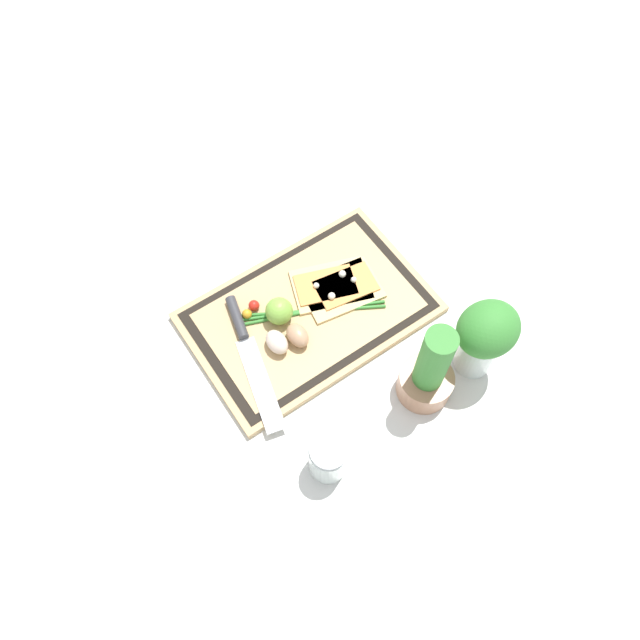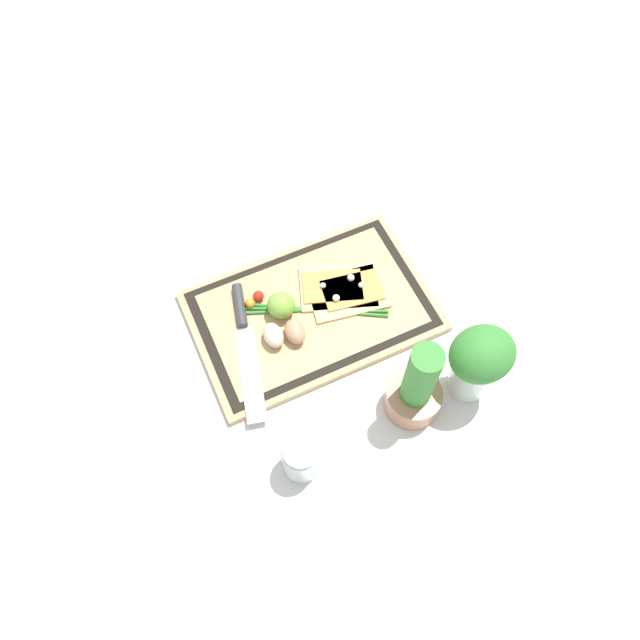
% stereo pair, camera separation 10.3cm
% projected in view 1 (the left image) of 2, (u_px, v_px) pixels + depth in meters
% --- Properties ---
extents(ground_plane, '(6.00, 6.00, 0.00)m').
position_uv_depth(ground_plane, '(309.00, 314.00, 1.35)').
color(ground_plane, silver).
extents(cutting_board, '(0.51, 0.33, 0.02)m').
position_uv_depth(cutting_board, '(309.00, 312.00, 1.34)').
color(cutting_board, tan).
rests_on(cutting_board, ground_plane).
extents(pizza_slice_near, '(0.19, 0.16, 0.02)m').
position_uv_depth(pizza_slice_near, '(330.00, 285.00, 1.35)').
color(pizza_slice_near, '#DBBC7F').
rests_on(pizza_slice_near, cutting_board).
extents(pizza_slice_far, '(0.18, 0.14, 0.02)m').
position_uv_depth(pizza_slice_far, '(342.00, 288.00, 1.35)').
color(pizza_slice_far, '#DBBC7F').
rests_on(pizza_slice_far, cutting_board).
extents(knife, '(0.11, 0.31, 0.02)m').
position_uv_depth(knife, '(245.00, 340.00, 1.29)').
color(knife, silver).
rests_on(knife, cutting_board).
extents(egg_brown, '(0.04, 0.06, 0.04)m').
position_uv_depth(egg_brown, '(298.00, 335.00, 1.28)').
color(egg_brown, tan).
rests_on(egg_brown, cutting_board).
extents(egg_pink, '(0.04, 0.06, 0.04)m').
position_uv_depth(egg_pink, '(277.00, 342.00, 1.27)').
color(egg_pink, beige).
rests_on(egg_pink, cutting_board).
extents(lime, '(0.06, 0.06, 0.06)m').
position_uv_depth(lime, '(279.00, 311.00, 1.30)').
color(lime, '#7FB742').
rests_on(lime, cutting_board).
extents(cherry_tomato_red, '(0.02, 0.02, 0.02)m').
position_uv_depth(cherry_tomato_red, '(254.00, 305.00, 1.32)').
color(cherry_tomato_red, red).
rests_on(cherry_tomato_red, cutting_board).
extents(cherry_tomato_yellow, '(0.02, 0.02, 0.02)m').
position_uv_depth(cherry_tomato_yellow, '(247.00, 314.00, 1.31)').
color(cherry_tomato_yellow, gold).
rests_on(cherry_tomato_yellow, cutting_board).
extents(scallion_bunch, '(0.30, 0.17, 0.01)m').
position_uv_depth(scallion_bunch, '(309.00, 312.00, 1.32)').
color(scallion_bunch, '#388433').
rests_on(scallion_bunch, cutting_board).
extents(herb_pot, '(0.11, 0.11, 0.23)m').
position_uv_depth(herb_pot, '(429.00, 374.00, 1.20)').
color(herb_pot, '#AD7A5B').
rests_on(herb_pot, ground_plane).
extents(sauce_jar, '(0.07, 0.07, 0.10)m').
position_uv_depth(sauce_jar, '(328.00, 459.00, 1.16)').
color(sauce_jar, silver).
rests_on(sauce_jar, ground_plane).
extents(herb_glass, '(0.13, 0.11, 0.20)m').
position_uv_depth(herb_glass, '(485.00, 336.00, 1.19)').
color(herb_glass, silver).
rests_on(herb_glass, ground_plane).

